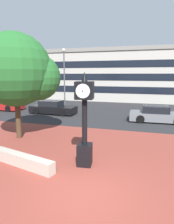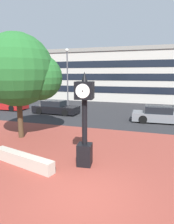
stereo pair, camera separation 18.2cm
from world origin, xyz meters
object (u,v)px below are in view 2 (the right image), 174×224
Objects in this scene: car_street_mid at (5,104)px; car_street_far at (55,108)px; civic_building at (125,75)px; street_lamp_post at (67,72)px; street_clock at (85,121)px; car_street_near at (160,115)px; plaza_tree at (22,72)px.

car_street_mid is 6.28m from car_street_far.
street_lamp_post is (-4.77, -12.88, 0.34)m from civic_building.
car_street_mid is 7.60m from street_lamp_post.
car_street_near is (3.29, 9.06, -1.34)m from street_clock.
street_clock is at bearing -86.19° from civic_building.
plaza_tree reaches higher than car_street_mid.
car_street_far is (-1.60, 7.21, -3.32)m from plaza_tree.
street_clock reaches higher than car_street_mid.
car_street_mid and car_street_far have the same top height.
car_street_mid is at bearing -123.68° from civic_building.
civic_building is (-5.04, 17.30, 3.09)m from car_street_near.
civic_building reaches higher than street_lamp_post.
plaza_tree is 10.78m from car_street_near.
civic_building is at bearing 87.05° from street_clock.
civic_building is at bearing 69.67° from street_lamp_post.
plaza_tree is 1.33× the size of car_street_mid.
street_clock is at bearing -21.80° from car_street_near.
car_street_mid is at bearing -96.18° from car_street_near.
street_lamp_post is (-0.30, 3.74, 3.43)m from car_street_far.
car_street_far is at bearing 102.52° from plaza_tree.
plaza_tree is 8.10m from car_street_far.
car_street_far is at bearing -105.07° from civic_building.
street_lamp_post reaches higher than car_street_far.
street_clock is at bearing 51.07° from car_street_mid.
plaza_tree is 0.24× the size of civic_building.
civic_building is at bearing -165.62° from car_street_near.
plaza_tree is at bearing 144.53° from street_clock.
street_clock is 26.48m from civic_building.
plaza_tree is 1.37× the size of car_street_near.
car_street_mid is 1.02× the size of car_street_far.
car_street_near is 11.30m from street_lamp_post.
street_lamp_post is at bearing -173.14° from car_street_far.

